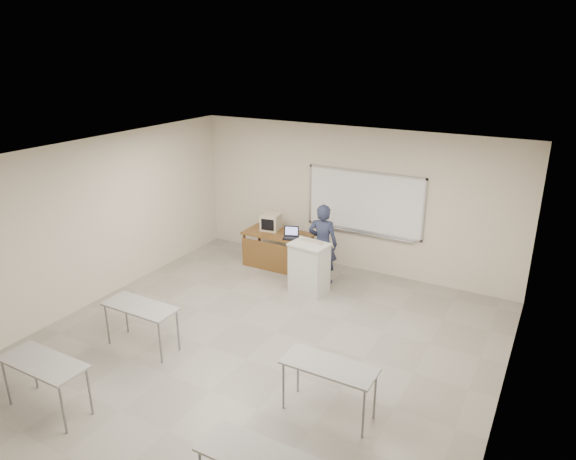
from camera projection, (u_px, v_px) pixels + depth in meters
The scene contains 10 objects.
floor at pixel (246, 359), 7.80m from camera, with size 7.00×8.00×0.01m, color gray.
whiteboard at pixel (364, 203), 10.42m from camera, with size 2.48×0.10×1.31m.
student_desks at pixel (186, 367), 6.46m from camera, with size 4.40×2.20×0.73m.
instructor_desk at pixel (276, 243), 10.85m from camera, with size 1.45×0.73×0.75m.
podium at pixel (309, 268), 9.78m from camera, with size 0.71×0.52×0.99m.
crt_monitor at pixel (271, 222), 11.04m from camera, with size 0.38×0.42×0.36m.
laptop at pixel (292, 235), 10.57m from camera, with size 0.31×0.28×0.23m.
mouse at pixel (301, 236), 10.61m from camera, with size 0.11×0.07×0.04m, color #ABAEB4.
keyboard at pixel (311, 242), 9.68m from camera, with size 0.44×0.15×0.02m, color #B8AB94.
presenter at pixel (323, 244), 10.10m from camera, with size 0.59×0.39×1.63m, color black.
Camera 1 is at (3.80, -5.52, 4.49)m, focal length 32.00 mm.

